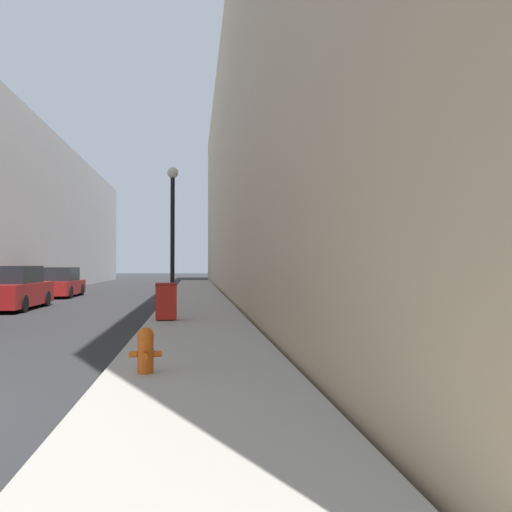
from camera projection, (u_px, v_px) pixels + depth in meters
name	position (u px, v px, depth m)	size (l,w,h in m)	color
sidewalk_right	(197.00, 301.00, 23.22)	(2.91, 60.00, 0.12)	#ADA89E
building_right_stone	(314.00, 163.00, 32.25)	(12.00, 60.00, 16.67)	tan
fire_hydrant	(146.00, 349.00, 7.35)	(0.47, 0.36, 0.67)	#D15614
trash_bin	(166.00, 301.00, 14.46)	(0.60, 0.59, 1.07)	red
lamppost	(173.00, 226.00, 18.49)	(0.41, 0.41, 5.24)	black
parked_sedan_near	(12.00, 290.00, 19.23)	(1.93, 4.72, 1.69)	maroon
parked_sedan_far	(60.00, 283.00, 26.81)	(1.91, 4.40, 1.60)	maroon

